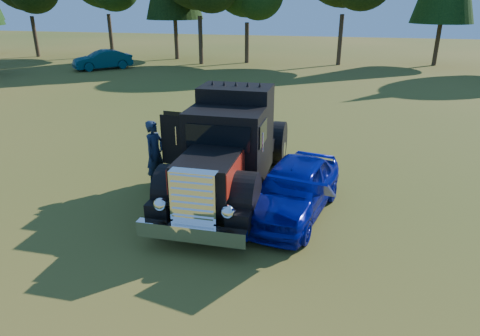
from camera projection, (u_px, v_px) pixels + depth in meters
name	position (u px, v px, depth m)	size (l,w,h in m)	color
ground	(152.00, 227.00, 10.73)	(120.00, 120.00, 0.00)	#354D16
diamond_t_truck	(229.00, 152.00, 12.11)	(3.37, 7.16, 3.00)	black
hotrod_coupe	(293.00, 188.00, 11.14)	(2.56, 4.53, 1.89)	#0823BC
spectator_near	(155.00, 153.00, 12.86)	(0.73, 0.48, 2.01)	#1D2F44
spectator_far	(185.00, 149.00, 13.23)	(0.97, 0.75, 1.99)	#1C1C41
distant_teal_car	(103.00, 60.00, 34.41)	(1.59, 4.55, 1.50)	#093137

